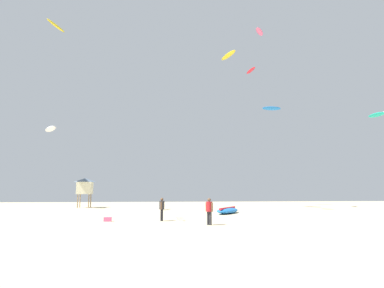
{
  "coord_description": "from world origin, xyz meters",
  "views": [
    {
      "loc": [
        -4.12,
        -15.9,
        2.18
      ],
      "look_at": [
        0.0,
        19.06,
        7.29
      ],
      "focal_mm": 31.02,
      "sensor_mm": 36.0,
      "label": 1
    }
  ],
  "objects_px": {
    "kite_aloft_2": "(56,26)",
    "kite_aloft_5": "(272,108)",
    "lifeguard_tower": "(85,186)",
    "kite_aloft_4": "(51,129)",
    "person_foreground": "(209,209)",
    "gear_bag": "(108,219)",
    "kite_aloft_6": "(228,55)",
    "kite_grounded_near": "(228,210)",
    "cooler_box": "(180,219)",
    "kite_aloft_3": "(377,115)",
    "person_midground": "(162,207)",
    "kite_aloft_1": "(251,70)",
    "kite_aloft_0": "(259,32)"
  },
  "relations": [
    {
      "from": "kite_aloft_3",
      "to": "kite_aloft_4",
      "type": "xyz_separation_m",
      "value": [
        -39.45,
        12.83,
        -0.08
      ]
    },
    {
      "from": "kite_aloft_1",
      "to": "kite_aloft_5",
      "type": "distance_m",
      "value": 17.91
    },
    {
      "from": "kite_aloft_3",
      "to": "kite_aloft_5",
      "type": "bearing_deg",
      "value": 103.82
    },
    {
      "from": "kite_aloft_2",
      "to": "gear_bag",
      "type": "bearing_deg",
      "value": -56.1
    },
    {
      "from": "person_midground",
      "to": "kite_grounded_near",
      "type": "relative_size",
      "value": 0.32
    },
    {
      "from": "gear_bag",
      "to": "person_foreground",
      "type": "bearing_deg",
      "value": -26.64
    },
    {
      "from": "kite_grounded_near",
      "to": "cooler_box",
      "type": "height_order",
      "value": "kite_grounded_near"
    },
    {
      "from": "kite_aloft_3",
      "to": "kite_aloft_6",
      "type": "relative_size",
      "value": 0.6
    },
    {
      "from": "lifeguard_tower",
      "to": "cooler_box",
      "type": "distance_m",
      "value": 26.02
    },
    {
      "from": "person_midground",
      "to": "gear_bag",
      "type": "bearing_deg",
      "value": 13.59
    },
    {
      "from": "kite_aloft_3",
      "to": "kite_aloft_5",
      "type": "distance_m",
      "value": 21.35
    },
    {
      "from": "kite_aloft_2",
      "to": "kite_aloft_4",
      "type": "distance_m",
      "value": 14.08
    },
    {
      "from": "person_midground",
      "to": "kite_aloft_0",
      "type": "xyz_separation_m",
      "value": [
        14.16,
        17.42,
        24.0
      ]
    },
    {
      "from": "lifeguard_tower",
      "to": "gear_bag",
      "type": "bearing_deg",
      "value": -74.79
    },
    {
      "from": "kite_aloft_6",
      "to": "person_foreground",
      "type": "bearing_deg",
      "value": -106.92
    },
    {
      "from": "kite_grounded_near",
      "to": "person_foreground",
      "type": "bearing_deg",
      "value": -108.56
    },
    {
      "from": "person_foreground",
      "to": "kite_aloft_4",
      "type": "height_order",
      "value": "kite_aloft_4"
    },
    {
      "from": "person_midground",
      "to": "kite_aloft_0",
      "type": "height_order",
      "value": "kite_aloft_0"
    },
    {
      "from": "person_midground",
      "to": "kite_aloft_3",
      "type": "distance_m",
      "value": 27.73
    },
    {
      "from": "kite_aloft_1",
      "to": "gear_bag",
      "type": "bearing_deg",
      "value": -140.61
    },
    {
      "from": "person_foreground",
      "to": "gear_bag",
      "type": "xyz_separation_m",
      "value": [
        -7.11,
        3.57,
        -0.88
      ]
    },
    {
      "from": "kite_aloft_1",
      "to": "kite_aloft_3",
      "type": "xyz_separation_m",
      "value": [
        13.35,
        -4.2,
        -6.28
      ]
    },
    {
      "from": "person_midground",
      "to": "kite_aloft_3",
      "type": "height_order",
      "value": "kite_aloft_3"
    },
    {
      "from": "kite_aloft_2",
      "to": "kite_aloft_5",
      "type": "distance_m",
      "value": 36.09
    },
    {
      "from": "lifeguard_tower",
      "to": "person_foreground",
      "type": "bearing_deg",
      "value": -63.35
    },
    {
      "from": "lifeguard_tower",
      "to": "gear_bag",
      "type": "xyz_separation_m",
      "value": [
        6.29,
        -23.13,
        -2.89
      ]
    },
    {
      "from": "lifeguard_tower",
      "to": "kite_aloft_2",
      "type": "distance_m",
      "value": 21.56
    },
    {
      "from": "kite_aloft_4",
      "to": "person_foreground",
      "type": "bearing_deg",
      "value": -53.94
    },
    {
      "from": "kite_grounded_near",
      "to": "gear_bag",
      "type": "bearing_deg",
      "value": -143.81
    },
    {
      "from": "kite_grounded_near",
      "to": "gear_bag",
      "type": "relative_size",
      "value": 9.72
    },
    {
      "from": "person_midground",
      "to": "kite_aloft_1",
      "type": "relative_size",
      "value": 0.73
    },
    {
      "from": "lifeguard_tower",
      "to": "kite_aloft_1",
      "type": "xyz_separation_m",
      "value": [
        21.51,
        -10.64,
        14.14
      ]
    },
    {
      "from": "person_foreground",
      "to": "kite_aloft_6",
      "type": "distance_m",
      "value": 30.83
    },
    {
      "from": "kite_grounded_near",
      "to": "kite_aloft_5",
      "type": "height_order",
      "value": "kite_aloft_5"
    },
    {
      "from": "lifeguard_tower",
      "to": "kite_aloft_3",
      "type": "relative_size",
      "value": 1.75
    },
    {
      "from": "person_midground",
      "to": "kite_aloft_3",
      "type": "relative_size",
      "value": 0.74
    },
    {
      "from": "kite_aloft_3",
      "to": "lifeguard_tower",
      "type": "bearing_deg",
      "value": 156.95
    },
    {
      "from": "cooler_box",
      "to": "kite_aloft_2",
      "type": "relative_size",
      "value": 0.17
    },
    {
      "from": "kite_aloft_5",
      "to": "gear_bag",
      "type": "bearing_deg",
      "value": -129.91
    },
    {
      "from": "cooler_box",
      "to": "lifeguard_tower",
      "type": "bearing_deg",
      "value": 116.9
    },
    {
      "from": "kite_aloft_6",
      "to": "gear_bag",
      "type": "bearing_deg",
      "value": -126.86
    },
    {
      "from": "cooler_box",
      "to": "gear_bag",
      "type": "relative_size",
      "value": 1.0
    },
    {
      "from": "person_midground",
      "to": "kite_aloft_1",
      "type": "bearing_deg",
      "value": -118.59
    },
    {
      "from": "kite_aloft_0",
      "to": "kite_aloft_2",
      "type": "xyz_separation_m",
      "value": [
        -26.6,
        -4.94,
        -3.33
      ]
    },
    {
      "from": "kite_aloft_4",
      "to": "kite_aloft_6",
      "type": "distance_m",
      "value": 27.06
    },
    {
      "from": "gear_bag",
      "to": "kite_aloft_3",
      "type": "bearing_deg",
      "value": 16.2
    },
    {
      "from": "kite_grounded_near",
      "to": "kite_aloft_3",
      "type": "bearing_deg",
      "value": 0.82
    },
    {
      "from": "kite_grounded_near",
      "to": "lifeguard_tower",
      "type": "distance_m",
      "value": 23.11
    },
    {
      "from": "kite_aloft_0",
      "to": "kite_aloft_4",
      "type": "distance_m",
      "value": 32.55
    },
    {
      "from": "kite_aloft_2",
      "to": "kite_aloft_3",
      "type": "bearing_deg",
      "value": -6.48
    }
  ]
}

